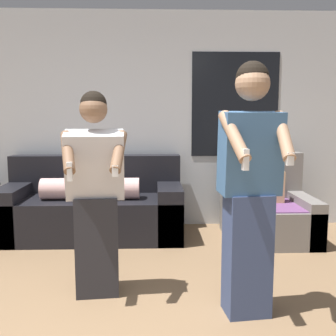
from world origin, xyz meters
TOP-DOWN VIEW (x-y plane):
  - wall_back at (0.02, 3.04)m, footprint 6.35×0.07m
  - couch at (-0.54, 2.56)m, footprint 2.07×0.89m
  - armchair at (1.48, 2.42)m, footprint 0.96×0.95m
  - person_left at (-0.27, 1.01)m, footprint 0.50×0.53m
  - person_right at (0.84, 0.66)m, footprint 0.47×0.50m

SIDE VIEW (x-z plane):
  - armchair at x=1.48m, z-range -0.18..0.79m
  - couch at x=-0.54m, z-range -0.13..0.80m
  - person_left at x=-0.27m, z-range 0.00..1.60m
  - person_right at x=0.84m, z-range 0.03..1.81m
  - wall_back at x=0.02m, z-range 0.00..2.70m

